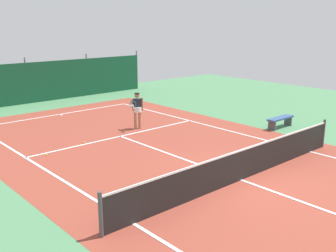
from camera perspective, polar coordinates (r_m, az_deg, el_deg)
ground_plane at (r=12.54m, az=10.38°, el=-7.62°), size 36.00×36.00×0.00m
court_surface at (r=12.54m, az=10.38°, el=-7.61°), size 11.02×26.60×0.01m
tennis_net at (r=12.36m, az=10.49°, el=-5.43°), size 10.12×0.10×1.10m
back_fence at (r=25.41m, az=-19.83°, el=4.70°), size 16.30×0.98×2.70m
tennis_player at (r=17.90m, az=-4.44°, el=2.58°), size 0.85×0.64×1.64m
tennis_ball_near_player at (r=15.14m, az=-17.01°, el=-3.96°), size 0.07×0.07×0.07m
tennis_ball_midcourt at (r=16.27m, az=-11.90°, el=-2.32°), size 0.07×0.07×0.07m
parked_car at (r=27.47m, az=-21.11°, el=5.64°), size 2.44×4.40×1.68m
courtside_bench at (r=18.88m, az=15.78°, el=0.87°), size 1.60×0.40×0.49m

